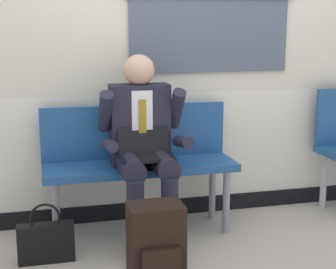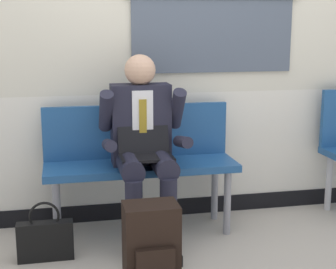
% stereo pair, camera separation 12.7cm
% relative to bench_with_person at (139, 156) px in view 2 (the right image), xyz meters
% --- Properties ---
extents(ground_plane, '(18.00, 18.00, 0.00)m').
position_rel_bench_with_person_xyz_m(ground_plane, '(0.30, -0.30, -0.55)').
color(ground_plane, '#B2A899').
extents(station_wall, '(5.42, 0.17, 2.77)m').
position_rel_bench_with_person_xyz_m(station_wall, '(0.30, 0.28, 0.83)').
color(station_wall, beige).
rests_on(station_wall, ground).
extents(bench_with_person, '(1.33, 0.42, 0.90)m').
position_rel_bench_with_person_xyz_m(bench_with_person, '(0.00, 0.00, 0.00)').
color(bench_with_person, navy).
rests_on(bench_with_person, ground).
extents(person_seated, '(0.57, 0.70, 1.26)m').
position_rel_bench_with_person_xyz_m(person_seated, '(0.00, -0.20, 0.13)').
color(person_seated, '#1E1E2D').
rests_on(person_seated, ground).
extents(backpack, '(0.30, 0.25, 0.51)m').
position_rel_bench_with_person_xyz_m(backpack, '(-0.08, -0.90, -0.30)').
color(backpack, black).
rests_on(backpack, ground).
extents(handbag, '(0.35, 0.09, 0.38)m').
position_rel_bench_with_person_xyz_m(handbag, '(-0.66, -0.38, -0.41)').
color(handbag, black).
rests_on(handbag, ground).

